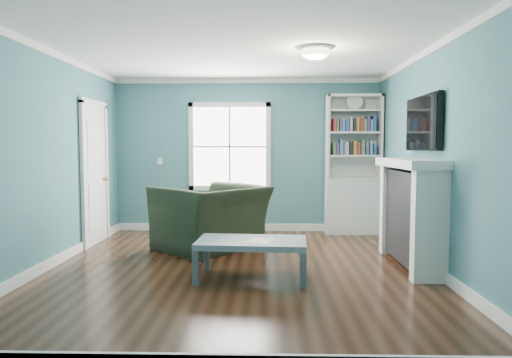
{
  "coord_description": "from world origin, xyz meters",
  "views": [
    {
      "loc": [
        0.34,
        -5.31,
        1.44
      ],
      "look_at": [
        0.2,
        0.4,
        1.04
      ],
      "focal_mm": 32.0,
      "sensor_mm": 36.0,
      "label": 1
    }
  ],
  "objects": [
    {
      "name": "recliner",
      "position": [
        -0.45,
        1.09,
        0.6
      ],
      "size": [
        1.57,
        1.62,
        1.2
      ],
      "primitive_type": "imported",
      "rotation": [
        0.0,
        0.0,
        -2.28
      ],
      "color": "black",
      "rests_on": "ground"
    },
    {
      "name": "bookshelf",
      "position": [
        1.77,
        2.3,
        0.92
      ],
      "size": [
        0.9,
        0.35,
        2.31
      ],
      "color": "silver",
      "rests_on": "ground"
    },
    {
      "name": "paper_sheet",
      "position": [
        0.27,
        -0.47,
        0.43
      ],
      "size": [
        0.33,
        0.37,
        0.0
      ],
      "primitive_type": "cube",
      "rotation": [
        0.0,
        0.0,
        -0.34
      ],
      "color": "white",
      "rests_on": "coffee_table"
    },
    {
      "name": "floor",
      "position": [
        0.0,
        0.0,
        0.0
      ],
      "size": [
        5.0,
        5.0,
        0.0
      ],
      "primitive_type": "plane",
      "color": "black",
      "rests_on": "ground"
    },
    {
      "name": "ceiling_fixture",
      "position": [
        0.9,
        0.1,
        2.55
      ],
      "size": [
        0.38,
        0.38,
        0.15
      ],
      "color": "white",
      "rests_on": "room_walls"
    },
    {
      "name": "tv",
      "position": [
        2.2,
        0.2,
        1.72
      ],
      "size": [
        0.06,
        1.1,
        0.65
      ],
      "primitive_type": "cube",
      "color": "black",
      "rests_on": "fireplace"
    },
    {
      "name": "room_walls",
      "position": [
        0.0,
        0.0,
        1.58
      ],
      "size": [
        5.0,
        5.0,
        5.0
      ],
      "color": "#3E727B",
      "rests_on": "ground"
    },
    {
      "name": "light_switch",
      "position": [
        -1.5,
        2.48,
        1.2
      ],
      "size": [
        0.08,
        0.01,
        0.12
      ],
      "primitive_type": "cube",
      "color": "white",
      "rests_on": "room_walls"
    },
    {
      "name": "coffee_table",
      "position": [
        0.17,
        -0.39,
        0.37
      ],
      "size": [
        1.22,
        0.72,
        0.43
      ],
      "rotation": [
        0.0,
        0.0,
        -0.06
      ],
      "color": "#444B51",
      "rests_on": "ground"
    },
    {
      "name": "trim",
      "position": [
        0.0,
        0.0,
        1.24
      ],
      "size": [
        4.5,
        5.0,
        2.6
      ],
      "color": "white",
      "rests_on": "ground"
    },
    {
      "name": "fireplace",
      "position": [
        2.08,
        0.2,
        0.64
      ],
      "size": [
        0.44,
        1.58,
        1.3
      ],
      "color": "black",
      "rests_on": "ground"
    },
    {
      "name": "window",
      "position": [
        -0.3,
        2.49,
        1.45
      ],
      "size": [
        1.4,
        0.06,
        1.5
      ],
      "color": "white",
      "rests_on": "room_walls"
    },
    {
      "name": "door",
      "position": [
        -2.22,
        1.4,
        1.07
      ],
      "size": [
        0.12,
        0.98,
        2.17
      ],
      "color": "silver",
      "rests_on": "ground"
    }
  ]
}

